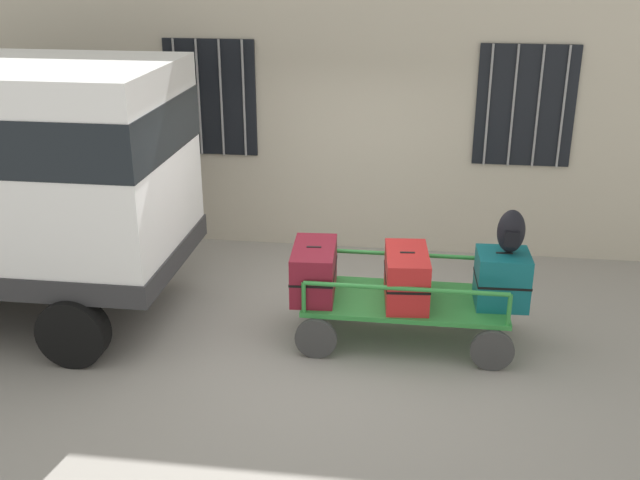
{
  "coord_description": "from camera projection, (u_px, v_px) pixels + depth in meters",
  "views": [
    {
      "loc": [
        0.95,
        -7.09,
        3.86
      ],
      "look_at": [
        -0.02,
        -0.09,
        1.07
      ],
      "focal_mm": 42.14,
      "sensor_mm": 36.0,
      "label": 1
    }
  ],
  "objects": [
    {
      "name": "ground_plane",
      "position": [
        323.0,
        330.0,
        8.07
      ],
      "size": [
        40.0,
        40.0,
        0.0
      ],
      "primitive_type": "plane",
      "color": "gray"
    },
    {
      "name": "building_wall",
      "position": [
        350.0,
        60.0,
        9.52
      ],
      "size": [
        12.0,
        0.38,
        5.0
      ],
      "color": "#BCB29E",
      "rests_on": "ground"
    },
    {
      "name": "luggage_cart",
      "position": [
        405.0,
        307.0,
        7.74
      ],
      "size": [
        2.14,
        1.04,
        0.47
      ],
      "color": "#2D8438",
      "rests_on": "ground"
    },
    {
      "name": "cart_railing",
      "position": [
        407.0,
        274.0,
        7.6
      ],
      "size": [
        2.02,
        0.91,
        0.34
      ],
      "color": "#2D8438",
      "rests_on": "luggage_cart"
    },
    {
      "name": "suitcase_left_bottom",
      "position": [
        314.0,
        270.0,
        7.73
      ],
      "size": [
        0.49,
        0.84,
        0.52
      ],
      "color": "maroon",
      "rests_on": "luggage_cart"
    },
    {
      "name": "suitcase_midleft_bottom",
      "position": [
        406.0,
        277.0,
        7.57
      ],
      "size": [
        0.5,
        0.83,
        0.53
      ],
      "color": "#B21E1E",
      "rests_on": "luggage_cart"
    },
    {
      "name": "suitcase_center_bottom",
      "position": [
        502.0,
        279.0,
        7.5
      ],
      "size": [
        0.54,
        0.52,
        0.56
      ],
      "color": "#0F5960",
      "rests_on": "luggage_cart"
    },
    {
      "name": "backpack",
      "position": [
        511.0,
        232.0,
        7.33
      ],
      "size": [
        0.27,
        0.22,
        0.44
      ],
      "color": "black",
      "rests_on": "suitcase_center_bottom"
    }
  ]
}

